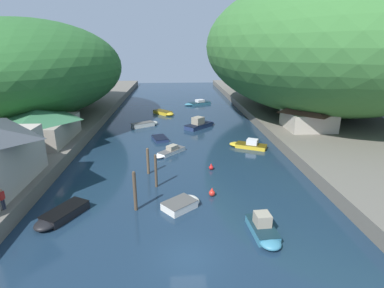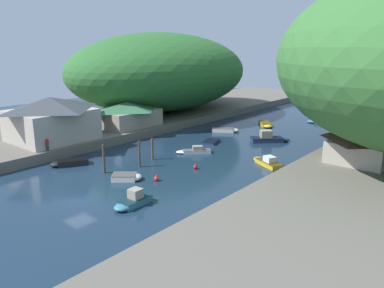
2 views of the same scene
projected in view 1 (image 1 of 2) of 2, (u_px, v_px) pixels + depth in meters
The scene contains 23 objects.
water_surface at pixel (179, 132), 47.94m from camera, with size 130.00×130.00×0.00m, color #192D42.
left_bank at pixel (24, 130), 46.33m from camera, with size 22.00×120.00×1.40m.
right_bank at pixel (326, 125), 49.12m from camera, with size 22.00×120.00×1.40m.
hillside_left at pixel (29, 68), 50.82m from camera, with size 30.35×42.50×16.07m.
hillside_right at pixel (317, 46), 53.77m from camera, with size 39.72×55.61×23.13m.
boathouse_shed at pixel (39, 125), 38.20m from camera, with size 8.19×10.46×4.13m.
right_bank_cottage at pixel (309, 113), 43.84m from camera, with size 6.94×6.66×4.48m.
boat_small_dinghy at pixel (165, 113), 59.70m from camera, with size 4.66×4.90×0.68m.
boat_cabin_cruiser at pixel (146, 124), 51.16m from camera, with size 4.77×3.72×0.71m.
boat_open_rowboat at pixel (197, 103), 69.62m from camera, with size 6.64×4.80×1.07m.
boat_near_quay at pixel (169, 152), 38.11m from camera, with size 4.31×4.53×1.02m.
boat_far_right_bank at pixel (201, 124), 50.45m from camera, with size 5.84×5.80×1.86m.
boat_mid_channel at pixel (248, 145), 40.50m from camera, with size 5.23×3.74×1.25m.
boat_white_cruiser at pixel (60, 216), 23.79m from camera, with size 3.72×4.90×0.70m.
boat_yellow_tender at pixel (159, 138), 44.20m from camera, with size 2.88×4.21×0.46m.
boat_navy_launch at pixel (264, 230), 21.75m from camera, with size 1.83×4.20×1.55m.
boat_red_skiff at pixel (183, 203), 25.66m from camera, with size 3.72×3.52×0.69m.
mooring_post_nearest at pixel (135, 191), 24.77m from camera, with size 0.29×0.29×3.55m.
mooring_post_second at pixel (156, 171), 28.91m from camera, with size 0.26×0.26×3.40m.
mooring_post_middle at pixel (148, 161), 31.99m from camera, with size 0.29×0.29×2.94m.
channel_buoy_near at pixel (212, 193), 27.56m from camera, with size 0.57×0.57×0.85m.
channel_buoy_far at pixel (211, 167), 33.36m from camera, with size 0.50×0.50×0.75m.
person_on_quay at pixel (2, 198), 22.42m from camera, with size 0.29×0.42×1.69m.
Camera 1 is at (-0.76, -16.14, 13.30)m, focal length 28.00 mm.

